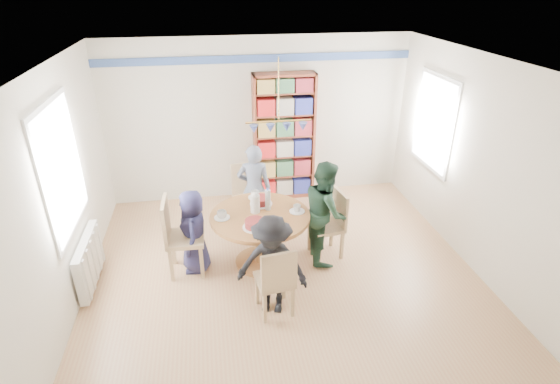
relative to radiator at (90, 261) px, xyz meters
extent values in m
plane|color=tan|center=(2.42, -0.30, -0.35)|extent=(5.00, 5.00, 0.00)
plane|color=white|center=(2.42, -0.30, 2.35)|extent=(5.00, 5.00, 0.00)
plane|color=beige|center=(2.42, 2.20, 1.00)|extent=(5.00, 0.00, 5.00)
plane|color=beige|center=(2.42, -2.80, 1.00)|extent=(5.00, 0.00, 5.00)
plane|color=beige|center=(-0.08, -0.30, 1.00)|extent=(0.00, 5.00, 5.00)
plane|color=beige|center=(4.92, -0.30, 1.00)|extent=(0.00, 5.00, 5.00)
cube|color=navy|center=(2.42, 2.18, 2.00)|extent=(5.00, 0.02, 0.12)
cube|color=white|center=(-0.07, 0.00, 1.25)|extent=(0.03, 1.32, 1.52)
cube|color=white|center=(-0.05, 0.00, 1.25)|extent=(0.01, 1.20, 1.40)
cube|color=white|center=(4.90, 1.00, 1.20)|extent=(0.03, 1.12, 1.42)
cube|color=white|center=(4.88, 1.00, 1.20)|extent=(0.01, 1.00, 1.30)
cylinder|color=gold|center=(2.42, 0.20, 1.98)|extent=(0.01, 0.01, 0.75)
cylinder|color=gold|center=(2.42, 0.20, 1.60)|extent=(0.80, 0.02, 0.02)
cone|color=#3A4DA3|center=(2.12, 0.20, 1.52)|extent=(0.11, 0.11, 0.10)
cone|color=#3A4DA3|center=(2.32, 0.20, 1.52)|extent=(0.11, 0.11, 0.10)
cone|color=#3A4DA3|center=(2.52, 0.20, 1.52)|extent=(0.11, 0.11, 0.10)
cone|color=#3A4DA3|center=(2.72, 0.20, 1.52)|extent=(0.11, 0.11, 0.10)
cube|color=silver|center=(0.00, 0.00, 0.00)|extent=(0.10, 1.00, 0.60)
cube|color=silver|center=(0.06, -0.40, 0.00)|extent=(0.02, 0.06, 0.56)
cube|color=silver|center=(0.06, -0.20, 0.00)|extent=(0.02, 0.06, 0.56)
cube|color=silver|center=(0.06, 0.00, 0.00)|extent=(0.02, 0.06, 0.56)
cube|color=silver|center=(0.06, 0.20, 0.00)|extent=(0.02, 0.06, 0.56)
cube|color=silver|center=(0.06, 0.40, 0.00)|extent=(0.02, 0.06, 0.56)
cylinder|color=brown|center=(2.15, 0.09, 0.37)|extent=(1.30, 1.30, 0.05)
cylinder|color=brown|center=(2.15, 0.09, 0.00)|extent=(0.16, 0.16, 0.70)
cylinder|color=brown|center=(2.15, 0.09, -0.33)|extent=(0.70, 0.70, 0.04)
cube|color=tan|center=(1.18, 0.07, 0.15)|extent=(0.48, 0.48, 0.06)
cube|color=tan|center=(0.97, 0.08, 0.43)|extent=(0.06, 0.47, 0.56)
cube|color=tan|center=(1.37, -0.12, -0.11)|extent=(0.05, 0.05, 0.48)
cube|color=tan|center=(1.38, 0.26, -0.11)|extent=(0.05, 0.05, 0.48)
cube|color=tan|center=(0.99, -0.11, -0.11)|extent=(0.05, 0.05, 0.48)
cube|color=tan|center=(1.00, 0.27, -0.11)|extent=(0.05, 0.05, 0.48)
cube|color=tan|center=(3.06, 0.13, 0.10)|extent=(0.48, 0.48, 0.05)
cube|color=tan|center=(3.25, 0.16, 0.35)|extent=(0.11, 0.42, 0.50)
cube|color=tan|center=(2.87, 0.27, -0.14)|extent=(0.05, 0.05, 0.43)
cube|color=tan|center=(2.92, -0.06, -0.14)|extent=(0.05, 0.05, 0.43)
cube|color=tan|center=(3.20, 0.33, -0.14)|extent=(0.05, 0.05, 0.43)
cube|color=tan|center=(3.26, -0.01, -0.14)|extent=(0.05, 0.05, 0.43)
cube|color=tan|center=(2.11, 1.04, 0.13)|extent=(0.51, 0.51, 0.05)
cube|color=tan|center=(2.08, 1.24, 0.39)|extent=(0.45, 0.11, 0.53)
cube|color=tan|center=(1.96, 0.83, -0.12)|extent=(0.05, 0.05, 0.46)
cube|color=tan|center=(2.32, 0.89, -0.12)|extent=(0.05, 0.05, 0.46)
cube|color=tan|center=(1.91, 1.19, -0.12)|extent=(0.05, 0.05, 0.46)
cube|color=tan|center=(2.26, 1.24, -0.12)|extent=(0.05, 0.05, 0.46)
cube|color=tan|center=(2.19, -0.86, 0.08)|extent=(0.45, 0.45, 0.05)
cube|color=tan|center=(2.21, -1.05, 0.32)|extent=(0.40, 0.09, 0.48)
cube|color=tan|center=(2.33, -0.68, -0.14)|extent=(0.04, 0.04, 0.41)
cube|color=tan|center=(2.00, -0.73, -0.14)|extent=(0.04, 0.04, 0.41)
cube|color=tan|center=(2.37, -1.00, -0.14)|extent=(0.04, 0.04, 0.41)
cube|color=tan|center=(2.05, -1.05, -0.14)|extent=(0.04, 0.04, 0.41)
imported|color=#1B1A3A|center=(1.30, 0.11, 0.22)|extent=(0.39, 0.58, 1.14)
imported|color=black|center=(3.02, 0.10, 0.36)|extent=(0.59, 0.73, 1.42)
imported|color=gray|center=(2.18, 1.00, 0.34)|extent=(0.54, 0.40, 1.37)
imported|color=black|center=(2.16, -0.85, 0.27)|extent=(0.91, 0.70, 1.24)
cube|color=maroon|center=(2.33, 2.04, 0.72)|extent=(0.04, 0.31, 2.14)
cube|color=maroon|center=(3.31, 2.04, 0.72)|extent=(0.04, 0.31, 2.14)
cube|color=maroon|center=(2.82, 2.04, 1.77)|extent=(1.02, 0.31, 0.04)
cube|color=maroon|center=(2.82, 2.04, -0.32)|extent=(1.02, 0.31, 0.06)
cube|color=maroon|center=(2.82, 2.18, 0.72)|extent=(1.02, 0.02, 2.14)
cube|color=maroon|center=(2.82, 2.04, 0.06)|extent=(0.96, 0.29, 0.03)
cube|color=maroon|center=(2.82, 2.04, 0.42)|extent=(0.96, 0.29, 0.03)
cube|color=maroon|center=(2.82, 2.04, 0.77)|extent=(0.96, 0.29, 0.03)
cube|color=maroon|center=(2.82, 2.04, 1.13)|extent=(0.96, 0.29, 0.03)
cube|color=maroon|center=(2.82, 2.04, 1.49)|extent=(0.96, 0.29, 0.03)
cube|color=red|center=(2.51, 2.02, -0.16)|extent=(0.28, 0.22, 0.27)
cube|color=beige|center=(2.82, 2.02, -0.16)|extent=(0.28, 0.22, 0.27)
cube|color=navy|center=(3.12, 2.02, -0.16)|extent=(0.28, 0.22, 0.27)
cube|color=tan|center=(2.51, 2.02, 0.20)|extent=(0.28, 0.22, 0.27)
cube|color=#3D6D49|center=(2.82, 2.02, 0.20)|extent=(0.28, 0.22, 0.27)
cube|color=maroon|center=(3.12, 2.02, 0.20)|extent=(0.28, 0.22, 0.27)
cube|color=red|center=(2.51, 2.02, 0.56)|extent=(0.28, 0.22, 0.27)
cube|color=beige|center=(2.82, 2.02, 0.56)|extent=(0.28, 0.22, 0.27)
cube|color=navy|center=(3.12, 2.02, 0.56)|extent=(0.28, 0.22, 0.27)
cube|color=tan|center=(2.51, 2.02, 0.92)|extent=(0.28, 0.22, 0.27)
cube|color=#3D6D49|center=(2.82, 2.02, 0.92)|extent=(0.28, 0.22, 0.27)
cube|color=maroon|center=(3.12, 2.02, 0.92)|extent=(0.28, 0.22, 0.27)
cube|color=red|center=(2.51, 2.02, 1.28)|extent=(0.28, 0.22, 0.27)
cube|color=beige|center=(2.82, 2.02, 1.28)|extent=(0.28, 0.22, 0.27)
cube|color=navy|center=(3.12, 2.02, 1.28)|extent=(0.28, 0.22, 0.27)
cube|color=tan|center=(2.51, 2.02, 1.61)|extent=(0.28, 0.22, 0.22)
cube|color=#3D6D49|center=(2.82, 2.02, 1.61)|extent=(0.28, 0.22, 0.22)
cube|color=maroon|center=(3.12, 2.02, 1.61)|extent=(0.28, 0.22, 0.22)
cylinder|color=white|center=(2.10, 0.17, 0.52)|extent=(0.12, 0.12, 0.24)
sphere|color=white|center=(2.10, 0.17, 0.64)|extent=(0.09, 0.09, 0.09)
cylinder|color=silver|center=(2.27, 0.21, 0.54)|extent=(0.07, 0.07, 0.28)
cylinder|color=#3A4DA3|center=(2.27, 0.21, 0.69)|extent=(0.03, 0.03, 0.03)
cylinder|color=white|center=(2.20, 0.37, 0.41)|extent=(0.30, 0.30, 0.01)
cylinder|color=maroon|center=(2.20, 0.37, 0.46)|extent=(0.24, 0.24, 0.09)
cylinder|color=white|center=(2.05, -0.22, 0.41)|extent=(0.30, 0.30, 0.01)
cylinder|color=maroon|center=(2.05, -0.22, 0.46)|extent=(0.24, 0.24, 0.09)
cylinder|color=white|center=(1.67, 0.09, 0.41)|extent=(0.20, 0.20, 0.01)
imported|color=white|center=(1.67, 0.09, 0.45)|extent=(0.12, 0.12, 0.10)
cylinder|color=white|center=(2.64, 0.09, 0.41)|extent=(0.20, 0.20, 0.01)
imported|color=white|center=(2.64, 0.09, 0.45)|extent=(0.10, 0.10, 0.09)
cylinder|color=white|center=(2.15, 0.58, 0.41)|extent=(0.20, 0.20, 0.01)
imported|color=white|center=(2.15, 0.58, 0.45)|extent=(0.12, 0.12, 0.10)
cylinder|color=white|center=(2.15, -0.40, 0.41)|extent=(0.20, 0.20, 0.01)
imported|color=white|center=(2.15, -0.40, 0.45)|extent=(0.10, 0.10, 0.09)
camera|label=1|loc=(1.58, -4.79, 3.19)|focal=28.00mm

